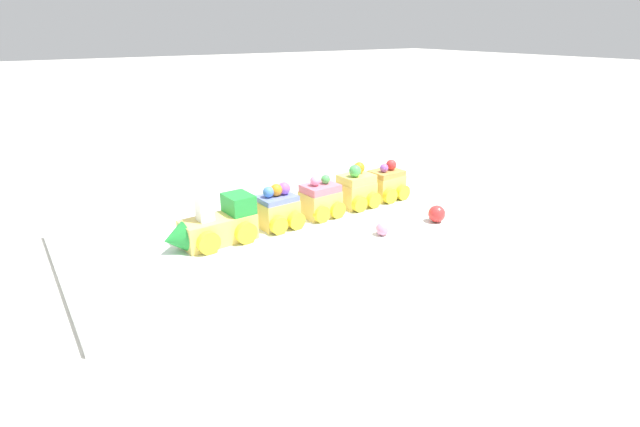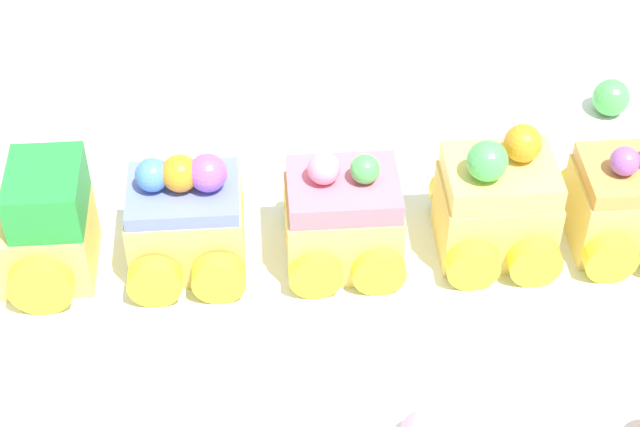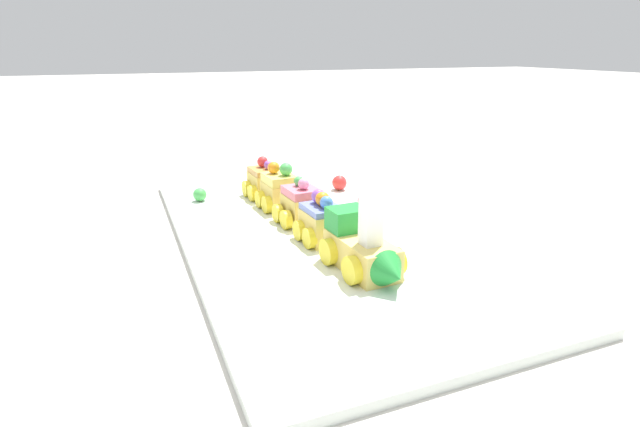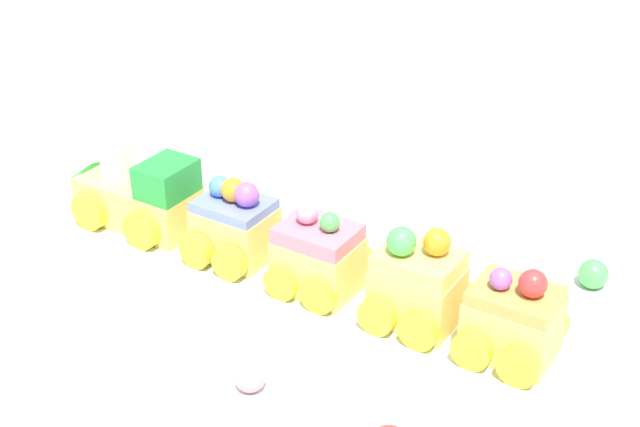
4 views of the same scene
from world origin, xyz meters
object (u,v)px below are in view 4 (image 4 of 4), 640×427
(cake_train_locomotive, at_px, (132,193))
(cake_car_blueberry, at_px, (234,227))
(cake_car_lemon, at_px, (417,286))
(cake_car_caramel, at_px, (513,322))
(gumball_green, at_px, (593,274))
(gumball_pink, at_px, (250,377))
(cake_car_strawberry, at_px, (321,257))

(cake_train_locomotive, relative_size, cake_car_blueberry, 1.95)
(cake_car_lemon, bearing_deg, cake_car_caramel, 179.99)
(cake_car_lemon, relative_size, cake_car_caramel, 1.09)
(cake_car_blueberry, relative_size, gumball_green, 3.05)
(cake_train_locomotive, relative_size, cake_car_caramel, 1.95)
(cake_car_blueberry, bearing_deg, cake_train_locomotive, 0.22)
(cake_car_lemon, height_order, gumball_pink, cake_car_lemon)
(gumball_pink, bearing_deg, cake_car_blueberry, -46.22)
(cake_car_strawberry, xyz_separation_m, cake_car_lemon, (-0.08, -0.01, 0.00))
(cake_car_blueberry, distance_m, cake_car_caramel, 0.24)
(gumball_pink, bearing_deg, cake_train_locomotive, -26.68)
(cake_car_lemon, height_order, cake_car_caramel, cake_car_lemon)
(cake_car_caramel, relative_size, gumball_green, 3.06)
(cake_car_caramel, xyz_separation_m, gumball_pink, (0.12, 0.13, -0.02))
(cake_car_strawberry, relative_size, cake_car_lemon, 0.92)
(cake_train_locomotive, height_order, cake_car_strawberry, cake_train_locomotive)
(cake_car_blueberry, distance_m, gumball_green, 0.28)
(cake_car_strawberry, height_order, gumball_green, cake_car_strawberry)
(gumball_green, bearing_deg, gumball_pink, 61.06)
(cake_car_strawberry, xyz_separation_m, cake_car_caramel, (-0.15, -0.01, -0.00))
(cake_train_locomotive, bearing_deg, cake_car_caramel, 179.98)
(cake_car_strawberry, relative_size, cake_car_caramel, 1.01)
(cake_car_strawberry, relative_size, gumball_pink, 3.46)
(cake_car_caramel, bearing_deg, cake_train_locomotive, -0.02)
(cake_car_blueberry, height_order, gumball_pink, cake_car_blueberry)
(cake_car_caramel, relative_size, gumball_pink, 3.43)
(gumball_pink, bearing_deg, cake_car_strawberry, -74.99)
(cake_car_strawberry, distance_m, cake_car_lemon, 0.08)
(cake_car_strawberry, bearing_deg, cake_car_blueberry, -0.43)
(cake_car_lemon, bearing_deg, cake_car_strawberry, 0.06)
(cake_car_lemon, relative_size, gumball_pink, 3.76)
(cake_car_lemon, distance_m, cake_car_caramel, 0.07)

